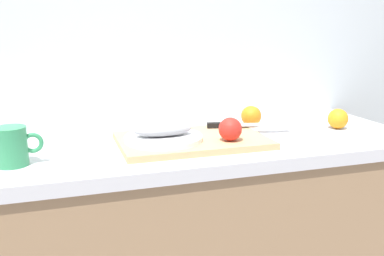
{
  "coord_description": "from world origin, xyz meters",
  "views": [
    {
      "loc": [
        -0.16,
        -1.31,
        1.26
      ],
      "look_at": [
        0.23,
        -0.07,
        0.95
      ],
      "focal_mm": 40.24,
      "sensor_mm": 36.0,
      "label": 1
    }
  ],
  "objects_px": {
    "chef_knife": "(238,125)",
    "orange_0": "(338,119)",
    "cutting_board": "(192,140)",
    "coffee_mug_0": "(12,146)",
    "white_plate": "(163,138)",
    "fish_fillet": "(163,130)"
  },
  "relations": [
    {
      "from": "chef_knife",
      "to": "orange_0",
      "type": "relative_size",
      "value": 4.01
    },
    {
      "from": "cutting_board",
      "to": "coffee_mug_0",
      "type": "bearing_deg",
      "value": -172.87
    },
    {
      "from": "white_plate",
      "to": "chef_knife",
      "type": "bearing_deg",
      "value": 17.59
    },
    {
      "from": "white_plate",
      "to": "orange_0",
      "type": "relative_size",
      "value": 3.3
    },
    {
      "from": "coffee_mug_0",
      "to": "chef_knife",
      "type": "bearing_deg",
      "value": 11.57
    },
    {
      "from": "cutting_board",
      "to": "orange_0",
      "type": "height_order",
      "value": "orange_0"
    },
    {
      "from": "white_plate",
      "to": "chef_knife",
      "type": "relative_size",
      "value": 0.82
    },
    {
      "from": "white_plate",
      "to": "coffee_mug_0",
      "type": "distance_m",
      "value": 0.43
    },
    {
      "from": "white_plate",
      "to": "orange_0",
      "type": "distance_m",
      "value": 0.66
    },
    {
      "from": "cutting_board",
      "to": "chef_knife",
      "type": "distance_m",
      "value": 0.21
    },
    {
      "from": "coffee_mug_0",
      "to": "white_plate",
      "type": "bearing_deg",
      "value": 7.3
    },
    {
      "from": "fish_fillet",
      "to": "orange_0",
      "type": "bearing_deg",
      "value": 3.94
    },
    {
      "from": "white_plate",
      "to": "chef_knife",
      "type": "xyz_separation_m",
      "value": [
        0.29,
        0.09,
        0.0
      ]
    },
    {
      "from": "white_plate",
      "to": "orange_0",
      "type": "height_order",
      "value": "orange_0"
    },
    {
      "from": "cutting_board",
      "to": "fish_fillet",
      "type": "bearing_deg",
      "value": -173.64
    },
    {
      "from": "chef_knife",
      "to": "orange_0",
      "type": "bearing_deg",
      "value": 6.01
    },
    {
      "from": "white_plate",
      "to": "fish_fillet",
      "type": "distance_m",
      "value": 0.03
    },
    {
      "from": "fish_fillet",
      "to": "coffee_mug_0",
      "type": "bearing_deg",
      "value": -172.7
    },
    {
      "from": "orange_0",
      "to": "coffee_mug_0",
      "type": "bearing_deg",
      "value": -174.74
    },
    {
      "from": "white_plate",
      "to": "orange_0",
      "type": "bearing_deg",
      "value": 3.94
    },
    {
      "from": "cutting_board",
      "to": "white_plate",
      "type": "relative_size",
      "value": 1.92
    },
    {
      "from": "cutting_board",
      "to": "chef_knife",
      "type": "relative_size",
      "value": 1.58
    }
  ]
}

